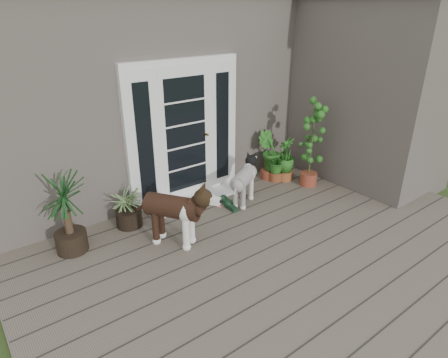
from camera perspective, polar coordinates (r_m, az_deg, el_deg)
deck at (r=4.93m, az=10.72°, el=-11.69°), size 6.20×4.60×0.12m
house_main at (r=7.61m, az=-13.08°, el=13.24°), size 7.40×4.00×3.10m
house_wing at (r=7.16m, az=21.23°, el=11.58°), size 1.60×2.40×3.10m
door_unit at (r=5.84m, az=-5.89°, el=6.92°), size 1.90×0.14×2.15m
door_step at (r=6.07m, az=-4.47°, el=-3.02°), size 1.60×0.40×0.05m
brindle_dog at (r=4.88m, az=-7.56°, el=-5.59°), size 0.85×0.99×0.77m
white_dog at (r=5.87m, az=2.92°, el=-0.86°), size 0.82×0.66×0.63m
spider_plant at (r=5.42m, az=-14.12°, el=-3.78°), size 0.75×0.75×0.64m
yucca at (r=5.00m, az=-22.38°, el=-4.83°), size 0.96×0.96×1.04m
herb_a at (r=6.74m, az=7.73°, el=1.72°), size 0.49×0.49×0.49m
herb_b at (r=6.79m, az=6.66°, el=2.63°), size 0.60×0.60×0.64m
herb_c at (r=6.79m, az=9.10°, el=2.42°), size 0.55×0.55×0.63m
sapling at (r=6.49m, az=12.93°, el=5.39°), size 0.52×0.52×1.54m
clog_left at (r=5.96m, az=0.34°, el=-3.30°), size 0.19×0.32×0.09m
clog_right at (r=5.80m, az=1.09°, el=-4.16°), size 0.14×0.28×0.08m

